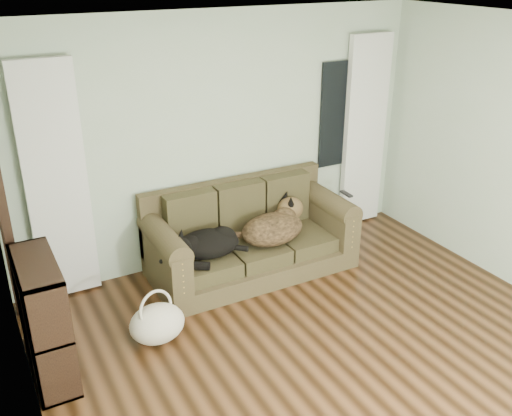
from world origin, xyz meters
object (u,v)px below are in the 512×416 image
tote_bag (157,325)px  sofa (251,232)px  dog_black_lab (205,245)px  bookshelf (44,320)px  dog_shepherd (274,227)px

tote_bag → sofa: bearing=28.4°
dog_black_lab → tote_bag: dog_black_lab is taller
dog_black_lab → bookshelf: bearing=-150.7°
sofa → tote_bag: bearing=-151.6°
dog_black_lab → bookshelf: size_ratio=0.62×
sofa → dog_shepherd: sofa is taller
sofa → bookshelf: size_ratio=2.07×
bookshelf → dog_black_lab: bearing=26.5°
sofa → dog_shepherd: 0.24m
dog_shepherd → bookshelf: bookshelf is taller
dog_shepherd → sofa: bearing=-30.5°
bookshelf → tote_bag: bearing=5.7°
dog_shepherd → bookshelf: size_ratio=0.73×
dog_black_lab → bookshelf: bookshelf is taller
tote_bag → bookshelf: bearing=179.7°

